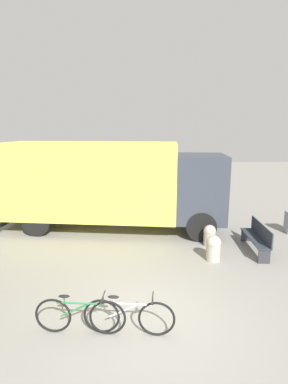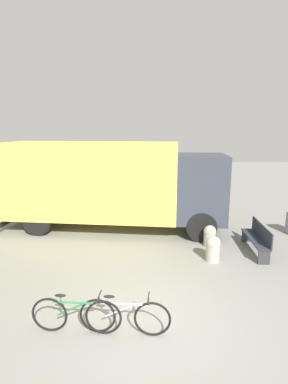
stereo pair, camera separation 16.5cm
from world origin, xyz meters
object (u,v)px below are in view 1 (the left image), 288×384
Objects in this scene: bicycle_middle at (129,316)px; bollard_far_bench at (210,235)px; delivery_truck at (110,182)px; bollard_near_bench at (213,247)px; bicycle_near at (80,316)px; park_bench at (258,236)px.

bicycle_middle reaches higher than bollard_far_bench.
delivery_truck reaches higher than bollard_near_bench.
bicycle_near is at bearing -129.13° from bollard_far_bench.
bicycle_near is at bearing -177.10° from bicycle_middle.
bicycle_near and bicycle_middle have the same top height.
bollard_far_bench is (-1.41, 0.54, -0.13)m from park_bench.
bicycle_near is (-0.09, -6.20, -1.50)m from delivery_truck.
park_bench reaches higher than bollard_far_bench.
bicycle_near is 1.00× the size of bicycle_middle.
bollard_far_bench is at bearing -20.91° from delivery_truck.
bicycle_near is at bearing 131.65° from park_bench.
bicycle_middle is at bearing -120.68° from bollard_far_bench.
delivery_truck is at bearing 137.64° from bollard_near_bench.
bicycle_middle is 2.46× the size of bollard_far_bench.
park_bench is 2.70× the size of bollard_far_bench.
bollard_far_bench is at bearing 72.82° from park_bench.
delivery_truck is 5.59m from park_bench.
bicycle_middle is (0.93, -0.05, 0.00)m from bicycle_near.
delivery_truck is at bearing 68.08° from park_bench.
delivery_truck is 4.70m from bollard_near_bench.
bollard_far_bench is (3.56, 4.37, -0.00)m from bicycle_near.
bicycle_middle is at bearing 137.91° from park_bench.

